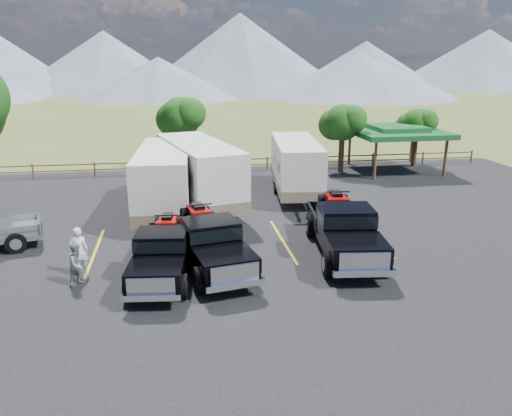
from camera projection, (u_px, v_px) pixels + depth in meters
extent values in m
plane|color=#4F5825|center=(252.00, 283.00, 17.94)|extent=(320.00, 320.00, 0.00)
cube|color=black|center=(241.00, 252.00, 20.77)|extent=(44.00, 34.00, 0.04)
cube|color=gold|center=(95.00, 251.00, 20.78)|extent=(0.12, 5.50, 0.01)
cube|color=gold|center=(192.00, 246.00, 21.40)|extent=(0.12, 5.50, 0.01)
cube|color=gold|center=(283.00, 241.00, 22.02)|extent=(0.12, 5.50, 0.01)
cube|color=gold|center=(369.00, 236.00, 22.64)|extent=(0.12, 5.50, 0.01)
cylinder|color=#301E12|center=(341.00, 153.00, 34.99)|extent=(0.39, 0.39, 2.80)
sphere|color=#164F13|center=(343.00, 123.00, 34.39)|extent=(2.52, 2.52, 2.52)
sphere|color=#164F13|center=(353.00, 119.00, 33.97)|extent=(1.98, 1.98, 1.98)
sphere|color=#164F13|center=(334.00, 125.00, 34.73)|extent=(2.16, 2.16, 2.16)
cylinder|color=#301E12|center=(414.00, 150.00, 36.90)|extent=(0.38, 0.38, 2.52)
sphere|color=#164F13|center=(417.00, 124.00, 36.36)|extent=(2.24, 2.24, 2.24)
sphere|color=#164F13|center=(426.00, 121.00, 35.99)|extent=(1.76, 1.76, 1.76)
sphere|color=#164F13|center=(409.00, 126.00, 36.67)|extent=(1.92, 1.92, 1.92)
cylinder|color=#301E12|center=(183.00, 150.00, 35.14)|extent=(0.41, 0.41, 3.08)
sphere|color=#164F13|center=(181.00, 117.00, 34.47)|extent=(2.80, 2.80, 2.80)
sphere|color=#164F13|center=(190.00, 113.00, 34.01)|extent=(2.20, 2.20, 2.20)
sphere|color=#164F13|center=(173.00, 119.00, 34.86)|extent=(2.40, 2.40, 2.40)
cylinder|color=brown|center=(33.00, 171.00, 33.42)|extent=(0.12, 0.12, 1.00)
cylinder|color=brown|center=(95.00, 169.00, 34.04)|extent=(0.12, 0.12, 1.00)
cylinder|color=brown|center=(154.00, 167.00, 34.66)|extent=(0.12, 0.12, 1.00)
cylinder|color=brown|center=(212.00, 165.00, 35.28)|extent=(0.12, 0.12, 1.00)
cylinder|color=brown|center=(267.00, 163.00, 35.90)|extent=(0.12, 0.12, 1.00)
cylinder|color=brown|center=(321.00, 162.00, 36.51)|extent=(0.12, 0.12, 1.00)
cylinder|color=brown|center=(373.00, 160.00, 37.13)|extent=(0.12, 0.12, 1.00)
cylinder|color=brown|center=(423.00, 158.00, 37.75)|extent=(0.12, 0.12, 1.00)
cylinder|color=brown|center=(471.00, 157.00, 38.37)|extent=(0.12, 0.12, 1.00)
cube|color=brown|center=(240.00, 165.00, 35.60)|extent=(36.00, 0.06, 0.08)
cube|color=brown|center=(240.00, 159.00, 35.49)|extent=(36.00, 0.06, 0.08)
cylinder|color=brown|center=(375.00, 160.00, 32.89)|extent=(0.20, 0.20, 2.60)
cylinder|color=brown|center=(350.00, 147.00, 37.61)|extent=(0.20, 0.20, 2.60)
cylinder|color=brown|center=(445.00, 158.00, 33.66)|extent=(0.20, 0.20, 2.60)
cylinder|color=brown|center=(412.00, 146.00, 38.39)|extent=(0.20, 0.20, 2.60)
cube|color=#1B5E2A|center=(396.00, 132.00, 35.22)|extent=(6.20, 6.20, 0.35)
cube|color=#1B5E2A|center=(397.00, 128.00, 35.13)|extent=(3.50, 3.50, 0.35)
cone|color=slate|center=(105.00, 61.00, 118.96)|extent=(44.00, 44.00, 14.00)
cone|color=slate|center=(240.00, 53.00, 119.55)|extent=(52.00, 52.00, 18.00)
cone|color=slate|center=(365.00, 65.00, 131.34)|extent=(40.00, 40.00, 12.00)
cone|color=slate|center=(486.00, 59.00, 132.08)|extent=(50.00, 50.00, 15.00)
cone|color=slate|center=(159.00, 78.00, 98.21)|extent=(32.00, 32.00, 8.00)
cone|color=slate|center=(358.00, 75.00, 101.42)|extent=(40.00, 40.00, 9.00)
cube|color=black|center=(163.00, 260.00, 18.34)|extent=(2.36, 5.59, 0.34)
cube|color=black|center=(155.00, 272.00, 16.49)|extent=(2.01, 1.91, 0.48)
cube|color=black|center=(162.00, 244.00, 18.03)|extent=(1.95, 1.68, 0.95)
cube|color=black|center=(161.00, 240.00, 17.99)|extent=(1.99, 1.74, 0.43)
cube|color=black|center=(168.00, 238.00, 19.90)|extent=(2.08, 2.48, 0.52)
cube|color=silver|center=(151.00, 286.00, 15.57)|extent=(1.52, 0.25, 0.52)
cube|color=silver|center=(151.00, 297.00, 15.62)|extent=(1.87, 0.38, 0.21)
cube|color=silver|center=(172.00, 235.00, 21.08)|extent=(1.87, 0.37, 0.21)
cylinder|color=black|center=(129.00, 288.00, 16.54)|extent=(0.38, 0.88, 0.86)
cylinder|color=black|center=(183.00, 287.00, 16.63)|extent=(0.38, 0.88, 0.86)
cylinder|color=black|center=(147.00, 247.00, 20.15)|extent=(0.38, 0.88, 0.86)
cylinder|color=black|center=(192.00, 246.00, 20.23)|extent=(0.38, 0.88, 0.86)
cube|color=maroon|center=(168.00, 222.00, 19.71)|extent=(0.80, 1.30, 0.33)
cube|color=black|center=(167.00, 217.00, 19.64)|extent=(0.46, 0.75, 0.17)
cube|color=maroon|center=(166.00, 224.00, 19.18)|extent=(0.79, 0.42, 0.21)
cylinder|color=black|center=(166.00, 215.00, 19.18)|extent=(0.86, 0.16, 0.06)
cylinder|color=black|center=(155.00, 232.00, 19.25)|extent=(0.31, 0.56, 0.53)
cylinder|color=black|center=(177.00, 231.00, 19.29)|extent=(0.31, 0.56, 0.53)
cylinder|color=black|center=(159.00, 223.00, 20.25)|extent=(0.31, 0.56, 0.53)
cylinder|color=black|center=(180.00, 223.00, 20.29)|extent=(0.31, 0.56, 0.53)
cube|color=black|center=(211.00, 250.00, 19.14)|extent=(2.99, 6.15, 0.37)
cube|color=black|center=(226.00, 260.00, 17.25)|extent=(2.30, 2.20, 0.52)
cube|color=black|center=(211.00, 233.00, 18.82)|extent=(2.22, 1.95, 1.03)
cube|color=black|center=(211.00, 229.00, 18.77)|extent=(2.27, 2.02, 0.47)
cube|color=black|center=(199.00, 229.00, 20.73)|extent=(2.42, 2.81, 0.57)
cube|color=silver|center=(235.00, 273.00, 16.31)|extent=(1.64, 0.39, 0.57)
cube|color=silver|center=(236.00, 285.00, 16.37)|extent=(2.03, 0.57, 0.23)
cube|color=silver|center=(192.00, 227.00, 21.95)|extent=(2.02, 0.55, 0.23)
cylinder|color=black|center=(199.00, 280.00, 17.03)|extent=(0.48, 0.97, 0.93)
cylinder|color=black|center=(253.00, 272.00, 17.68)|extent=(0.48, 0.97, 0.93)
cylinder|color=black|center=(175.00, 240.00, 20.72)|extent=(0.48, 0.97, 0.93)
cylinder|color=black|center=(220.00, 235.00, 21.36)|extent=(0.48, 0.97, 0.93)
cube|color=maroon|center=(198.00, 212.00, 20.53)|extent=(0.97, 1.46, 0.36)
cube|color=black|center=(198.00, 206.00, 20.46)|extent=(0.55, 0.84, 0.19)
cube|color=maroon|center=(202.00, 214.00, 19.99)|extent=(0.88, 0.51, 0.23)
cylinder|color=black|center=(201.00, 205.00, 19.98)|extent=(0.93, 0.24, 0.06)
cylinder|color=black|center=(190.00, 223.00, 19.93)|extent=(0.37, 0.62, 0.58)
cylinder|color=black|center=(213.00, 220.00, 20.24)|extent=(0.37, 0.62, 0.58)
cylinder|color=black|center=(184.00, 215.00, 20.95)|extent=(0.37, 0.62, 0.58)
cylinder|color=black|center=(206.00, 212.00, 21.26)|extent=(0.37, 0.62, 0.58)
cube|color=black|center=(344.00, 238.00, 20.34)|extent=(2.78, 6.51, 0.40)
cube|color=black|center=(357.00, 247.00, 18.19)|extent=(2.35, 2.23, 0.55)
cube|color=black|center=(346.00, 220.00, 19.99)|extent=(2.27, 1.96, 1.11)
cube|color=black|center=(346.00, 216.00, 19.94)|extent=(2.33, 2.04, 0.50)
cube|color=black|center=(335.00, 216.00, 22.16)|extent=(2.43, 2.89, 0.61)
cube|color=silver|center=(365.00, 261.00, 17.12)|extent=(1.77, 0.30, 0.61)
cube|color=silver|center=(364.00, 273.00, 17.18)|extent=(2.18, 0.46, 0.24)
cube|color=silver|center=(329.00, 215.00, 23.54)|extent=(2.18, 0.43, 0.24)
cylinder|color=black|center=(328.00, 264.00, 18.26)|extent=(0.45, 1.03, 1.00)
cylinder|color=black|center=(384.00, 263.00, 18.35)|extent=(0.45, 1.03, 1.00)
cylinder|color=black|center=(311.00, 226.00, 22.46)|extent=(0.45, 1.03, 1.00)
cylinder|color=black|center=(356.00, 225.00, 22.54)|extent=(0.45, 1.03, 1.00)
cube|color=maroon|center=(336.00, 200.00, 21.95)|extent=(0.94, 1.52, 0.39)
cube|color=black|center=(336.00, 194.00, 21.87)|extent=(0.54, 0.88, 0.20)
cube|color=maroon|center=(339.00, 201.00, 21.33)|extent=(0.93, 0.49, 0.24)
cylinder|color=black|center=(338.00, 192.00, 21.33)|extent=(1.00, 0.18, 0.07)
cylinder|color=black|center=(327.00, 209.00, 21.41)|extent=(0.36, 0.65, 0.62)
cylinder|color=black|center=(350.00, 208.00, 21.45)|extent=(0.36, 0.65, 0.62)
cylinder|color=black|center=(322.00, 201.00, 22.57)|extent=(0.36, 0.65, 0.62)
cylinder|color=black|center=(344.00, 201.00, 22.61)|extent=(0.36, 0.65, 0.62)
cube|color=silver|center=(165.00, 177.00, 25.09)|extent=(2.99, 7.99, 2.83)
cube|color=#7C6B56|center=(166.00, 198.00, 25.40)|extent=(3.02, 8.03, 0.63)
cube|color=black|center=(133.00, 181.00, 23.01)|extent=(0.08, 0.94, 0.63)
cube|color=black|center=(189.00, 180.00, 23.26)|extent=(0.08, 0.94, 0.63)
cylinder|color=black|center=(144.00, 207.00, 25.74)|extent=(0.31, 0.75, 0.73)
cylinder|color=black|center=(190.00, 206.00, 25.97)|extent=(0.31, 0.75, 0.73)
cube|color=black|center=(158.00, 238.00, 20.87)|extent=(0.24, 1.89, 0.10)
cube|color=silver|center=(199.00, 170.00, 26.40)|extent=(4.47, 8.49, 2.92)
cube|color=#7C6B56|center=(200.00, 191.00, 26.73)|extent=(4.50, 8.54, 0.65)
cube|color=black|center=(185.00, 175.00, 24.04)|extent=(0.26, 0.95, 0.65)
cube|color=black|center=(236.00, 170.00, 25.03)|extent=(0.26, 0.95, 0.65)
cylinder|color=black|center=(176.00, 201.00, 26.71)|extent=(0.44, 0.80, 0.76)
cylinder|color=black|center=(219.00, 196.00, 27.63)|extent=(0.44, 0.80, 0.76)
cube|color=black|center=(233.00, 225.00, 22.41)|extent=(0.59, 1.92, 0.11)
cube|color=silver|center=(296.00, 164.00, 28.94)|extent=(3.20, 7.57, 2.64)
cube|color=#7C6B56|center=(295.00, 181.00, 29.23)|extent=(3.23, 7.61, 0.59)
cube|color=black|center=(278.00, 166.00, 27.05)|extent=(0.12, 0.88, 0.59)
cube|color=black|center=(322.00, 165.00, 27.15)|extent=(0.12, 0.88, 0.59)
cylinder|color=black|center=(276.00, 188.00, 29.61)|extent=(0.32, 0.71, 0.69)
cylinder|color=black|center=(313.00, 187.00, 29.70)|extent=(0.32, 0.71, 0.69)
cube|color=black|center=(306.00, 209.00, 24.98)|extent=(0.32, 1.76, 0.10)
cube|color=gray|center=(11.00, 227.00, 21.12)|extent=(2.63, 2.29, 0.52)
cube|color=silver|center=(41.00, 231.00, 21.64)|extent=(0.58, 1.84, 0.21)
cylinder|color=black|center=(17.00, 230.00, 22.10)|extent=(0.89, 0.47, 0.85)
cylinder|color=black|center=(16.00, 243.00, 20.53)|extent=(0.89, 0.47, 0.85)
imported|color=white|center=(79.00, 251.00, 18.31)|extent=(0.73, 0.52, 1.86)
imported|color=gray|center=(78.00, 264.00, 17.51)|extent=(0.95, 0.98, 1.58)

